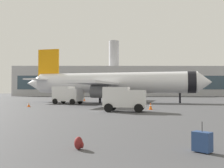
{
  "coord_description": "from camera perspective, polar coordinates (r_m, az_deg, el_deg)",
  "views": [
    {
      "loc": [
        0.14,
        -3.66,
        2.21
      ],
      "look_at": [
        0.3,
        27.03,
        3.0
      ],
      "focal_mm": 41.65,
      "sensor_mm": 36.0,
      "label": 1
    }
  ],
  "objects": [
    {
      "name": "service_truck",
      "position": [
        43.63,
        -9.79,
        -2.24
      ],
      "size": [
        5.28,
        4.08,
        2.9
      ],
      "color": "white",
      "rests_on": "ground"
    },
    {
      "name": "airplane_at_gate",
      "position": [
        48.79,
        0.15,
        0.23
      ],
      "size": [
        35.38,
        32.2,
        10.5
      ],
      "color": "white",
      "rests_on": "ground"
    },
    {
      "name": "safety_cone_near",
      "position": [
        30.73,
        8.47,
        -4.82
      ],
      "size": [
        0.44,
        0.44,
        0.83
      ],
      "color": "#F2590C",
      "rests_on": "ground"
    },
    {
      "name": "rolling_suitcase",
      "position": [
        10.05,
        19.19,
        -11.85
      ],
      "size": [
        0.73,
        0.74,
        1.1
      ],
      "color": "navy",
      "rests_on": "ground"
    },
    {
      "name": "traveller_backpack",
      "position": [
        10.1,
        -7.28,
        -12.77
      ],
      "size": [
        0.36,
        0.4,
        0.48
      ],
      "color": "maroon",
      "rests_on": "ground"
    },
    {
      "name": "terminal_building",
      "position": [
        114.49,
        3.64,
        0.55
      ],
      "size": [
        95.6,
        19.75,
        24.22
      ],
      "color": "#B2B2B7",
      "rests_on": "ground"
    },
    {
      "name": "safety_cone_far",
      "position": [
        37.14,
        -17.81,
        -4.36
      ],
      "size": [
        0.44,
        0.44,
        0.6
      ],
      "color": "#F2590C",
      "rests_on": "ground"
    },
    {
      "name": "safety_cone_mid",
      "position": [
        56.09,
        -6.08,
        -3.3
      ],
      "size": [
        0.44,
        0.44,
        0.83
      ],
      "color": "#F2590C",
      "rests_on": "ground"
    },
    {
      "name": "cargo_van",
      "position": [
        27.43,
        2.67,
        -3.06
      ],
      "size": [
        4.7,
        3.04,
        2.6
      ],
      "color": "white",
      "rests_on": "ground"
    }
  ]
}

